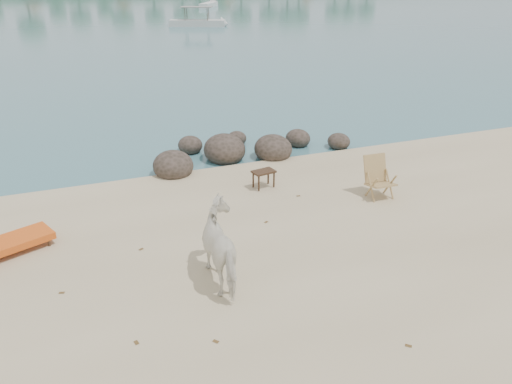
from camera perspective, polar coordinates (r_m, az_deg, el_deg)
water at (r=96.87m, az=-20.59°, el=19.90°), size 400.00×400.00×0.00m
boulders at (r=14.91m, az=-2.26°, el=4.65°), size 6.30×2.84×0.93m
cow at (r=8.86m, az=-3.46°, el=-6.40°), size 0.82×1.67×1.38m
side_table at (r=12.75m, az=0.87°, el=1.35°), size 0.62×0.46×0.45m
lounge_chair at (r=10.99m, az=-26.51°, el=-4.95°), size 2.17×1.46×0.62m
deck_chair at (r=12.47m, az=14.12°, el=1.39°), size 0.67×0.73×1.01m
boat_mid at (r=50.59m, az=-6.79°, el=19.98°), size 5.99×3.55×2.90m
boat_far at (r=75.23m, az=-5.45°, el=20.60°), size 4.29×5.77×0.69m
dead_leaves at (r=8.10m, az=-4.35°, el=-15.80°), size 7.21×6.28×0.00m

